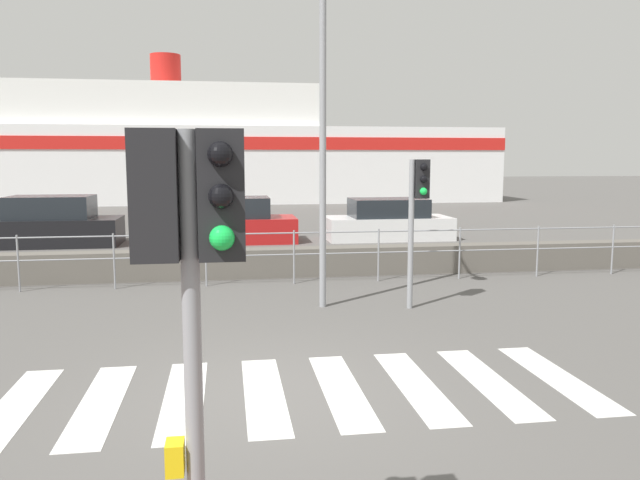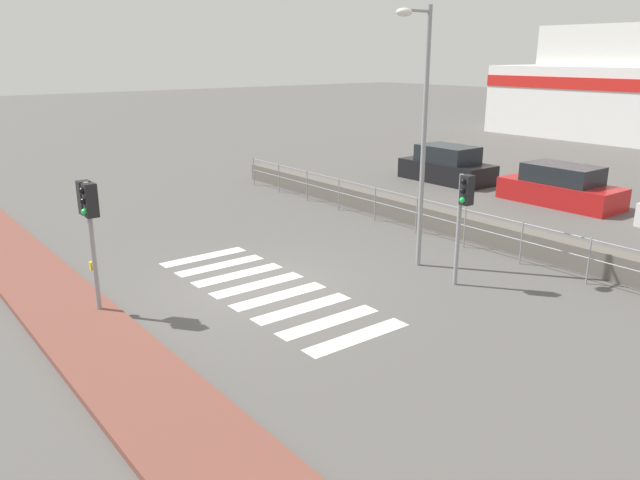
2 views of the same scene
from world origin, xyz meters
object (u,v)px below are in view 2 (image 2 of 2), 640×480
(streetlamp, at_px, (420,112))
(parked_car_red, at_px, (561,187))
(parked_car_black, at_px, (447,166))
(traffic_light_far, at_px, (463,205))
(traffic_light_near, at_px, (89,212))

(streetlamp, height_order, parked_car_red, streetlamp)
(parked_car_black, distance_m, parked_car_red, 5.39)
(traffic_light_far, bearing_deg, parked_car_black, 132.39)
(traffic_light_near, height_order, traffic_light_far, traffic_light_near)
(traffic_light_far, xyz_separation_m, parked_car_black, (-8.66, 9.48, -1.30))
(traffic_light_far, bearing_deg, parked_car_red, 108.99)
(streetlamp, distance_m, parked_car_black, 12.11)
(traffic_light_far, height_order, parked_car_red, traffic_light_far)
(parked_car_red, bearing_deg, traffic_light_far, -71.01)
(streetlamp, bearing_deg, traffic_light_far, -5.91)
(traffic_light_near, bearing_deg, parked_car_red, 89.07)
(traffic_light_far, distance_m, parked_car_black, 12.91)
(traffic_light_far, relative_size, streetlamp, 0.42)
(traffic_light_near, bearing_deg, traffic_light_far, 64.07)
(parked_car_red, bearing_deg, streetlamp, -80.09)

